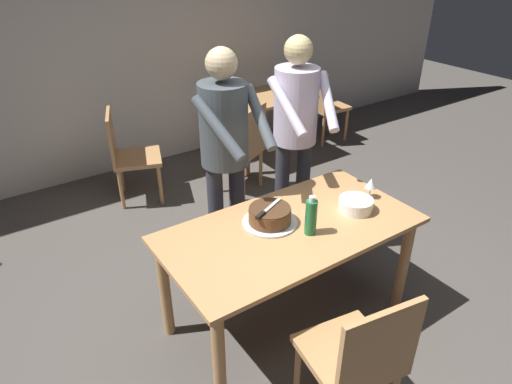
# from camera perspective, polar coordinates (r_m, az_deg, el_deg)

# --- Properties ---
(ground_plane) EXTENTS (14.00, 14.00, 0.00)m
(ground_plane) POSITION_cam_1_polar(r_m,az_deg,el_deg) (3.26, 3.86, -15.39)
(ground_plane) COLOR #4C4742
(back_wall) EXTENTS (10.00, 0.12, 2.70)m
(back_wall) POSITION_cam_1_polar(r_m,az_deg,el_deg) (5.04, -17.42, 17.36)
(back_wall) COLOR beige
(back_wall) RESTS_ON ground_plane
(main_dining_table) EXTENTS (1.58, 0.82, 0.75)m
(main_dining_table) POSITION_cam_1_polar(r_m,az_deg,el_deg) (2.85, 4.29, -6.29)
(main_dining_table) COLOR tan
(main_dining_table) RESTS_ON ground_plane
(cake_on_platter) EXTENTS (0.34, 0.34, 0.11)m
(cake_on_platter) POSITION_cam_1_polar(r_m,az_deg,el_deg) (2.79, 1.74, -3.02)
(cake_on_platter) COLOR silver
(cake_on_platter) RESTS_ON main_dining_table
(cake_knife) EXTENTS (0.26, 0.13, 0.02)m
(cake_knife) POSITION_cam_1_polar(r_m,az_deg,el_deg) (2.70, 0.99, -2.56)
(cake_knife) COLOR silver
(cake_knife) RESTS_ON cake_on_platter
(plate_stack) EXTENTS (0.22, 0.22, 0.08)m
(plate_stack) POSITION_cam_1_polar(r_m,az_deg,el_deg) (2.99, 12.36, -1.55)
(plate_stack) COLOR white
(plate_stack) RESTS_ON main_dining_table
(wine_glass_near) EXTENTS (0.08, 0.08, 0.14)m
(wine_glass_near) POSITION_cam_1_polar(r_m,az_deg,el_deg) (3.13, 14.17, 0.99)
(wine_glass_near) COLOR silver
(wine_glass_near) RESTS_ON main_dining_table
(water_bottle) EXTENTS (0.07, 0.07, 0.25)m
(water_bottle) POSITION_cam_1_polar(r_m,az_deg,el_deg) (2.68, 6.89, -3.08)
(water_bottle) COLOR #1E6B38
(water_bottle) RESTS_ON main_dining_table
(person_cutting_cake) EXTENTS (0.47, 0.56, 1.72)m
(person_cutting_cake) POSITION_cam_1_polar(r_m,az_deg,el_deg) (3.04, -3.88, 5.70)
(person_cutting_cake) COLOR #2D2D38
(person_cutting_cake) RESTS_ON ground_plane
(person_standing_beside) EXTENTS (0.46, 0.58, 1.72)m
(person_standing_beside) POSITION_cam_1_polar(r_m,az_deg,el_deg) (3.39, 4.97, 8.23)
(person_standing_beside) COLOR #2D2D38
(person_standing_beside) RESTS_ON ground_plane
(chair_near_side) EXTENTS (0.51, 0.51, 0.90)m
(chair_near_side) POSITION_cam_1_polar(r_m,az_deg,el_deg) (2.43, 12.68, -19.40)
(chair_near_side) COLOR tan
(chair_near_side) RESTS_ON ground_plane
(background_table) EXTENTS (1.00, 0.70, 0.74)m
(background_table) POSITION_cam_1_polar(r_m,az_deg,el_deg) (5.22, 1.07, 10.23)
(background_table) COLOR tan
(background_table) RESTS_ON ground_plane
(background_chair_0) EXTENTS (0.59, 0.59, 0.90)m
(background_chair_0) POSITION_cam_1_polar(r_m,az_deg,el_deg) (4.48, -1.67, 5.71)
(background_chair_0) COLOR tan
(background_chair_0) RESTS_ON ground_plane
(background_chair_2) EXTENTS (0.47, 0.47, 0.90)m
(background_chair_2) POSITION_cam_1_polar(r_m,az_deg,el_deg) (5.80, 8.33, 11.01)
(background_chair_2) COLOR tan
(background_chair_2) RESTS_ON ground_plane
(background_chair_3) EXTENTS (0.56, 0.56, 0.90)m
(background_chair_3) POSITION_cam_1_polar(r_m,az_deg,el_deg) (4.51, -15.68, 4.71)
(background_chair_3) COLOR tan
(background_chair_3) RESTS_ON ground_plane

